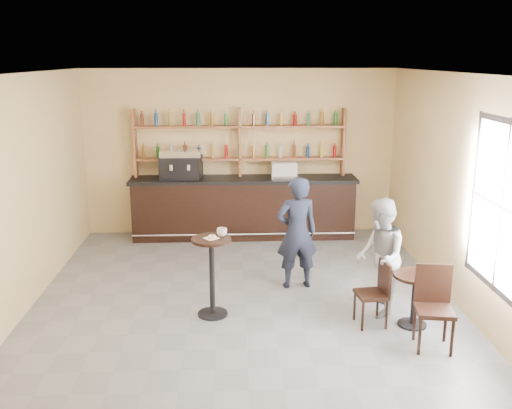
{
  "coord_description": "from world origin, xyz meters",
  "views": [
    {
      "loc": [
        -0.16,
        -7.5,
        3.41
      ],
      "look_at": [
        0.2,
        0.8,
        1.25
      ],
      "focal_mm": 40.0,
      "sensor_mm": 36.0,
      "label": 1
    }
  ],
  "objects_px": {
    "espresso_machine": "(181,164)",
    "patron_second": "(380,257)",
    "pastry_case": "(284,170)",
    "pedestal_table": "(212,277)",
    "cafe_table": "(414,300)",
    "bar_counter": "(244,207)",
    "chair_west": "(371,294)",
    "man_main": "(297,233)",
    "chair_south": "(435,309)"
  },
  "relations": [
    {
      "from": "bar_counter",
      "to": "patron_second",
      "type": "height_order",
      "value": "patron_second"
    },
    {
      "from": "espresso_machine",
      "to": "pedestal_table",
      "type": "height_order",
      "value": "espresso_machine"
    },
    {
      "from": "bar_counter",
      "to": "pastry_case",
      "type": "xyz_separation_m",
      "value": [
        0.77,
        0.0,
        0.73
      ]
    },
    {
      "from": "espresso_machine",
      "to": "cafe_table",
      "type": "height_order",
      "value": "espresso_machine"
    },
    {
      "from": "chair_south",
      "to": "bar_counter",
      "type": "bearing_deg",
      "value": 124.12
    },
    {
      "from": "pastry_case",
      "to": "patron_second",
      "type": "height_order",
      "value": "patron_second"
    },
    {
      "from": "pedestal_table",
      "to": "man_main",
      "type": "xyz_separation_m",
      "value": [
        1.24,
        0.95,
        0.31
      ]
    },
    {
      "from": "pastry_case",
      "to": "man_main",
      "type": "bearing_deg",
      "value": -84.58
    },
    {
      "from": "bar_counter",
      "to": "patron_second",
      "type": "bearing_deg",
      "value": -63.38
    },
    {
      "from": "man_main",
      "to": "cafe_table",
      "type": "bearing_deg",
      "value": 127.81
    },
    {
      "from": "pedestal_table",
      "to": "chair_west",
      "type": "distance_m",
      "value": 2.11
    },
    {
      "from": "man_main",
      "to": "chair_south",
      "type": "bearing_deg",
      "value": 118.62
    },
    {
      "from": "chair_west",
      "to": "patron_second",
      "type": "relative_size",
      "value": 0.54
    },
    {
      "from": "pastry_case",
      "to": "cafe_table",
      "type": "distance_m",
      "value": 4.26
    },
    {
      "from": "espresso_machine",
      "to": "chair_south",
      "type": "relative_size",
      "value": 0.75
    },
    {
      "from": "man_main",
      "to": "chair_south",
      "type": "relative_size",
      "value": 1.71
    },
    {
      "from": "cafe_table",
      "to": "pastry_case",
      "type": "bearing_deg",
      "value": 108.96
    },
    {
      "from": "bar_counter",
      "to": "pastry_case",
      "type": "distance_m",
      "value": 1.06
    },
    {
      "from": "bar_counter",
      "to": "pastry_case",
      "type": "height_order",
      "value": "pastry_case"
    },
    {
      "from": "man_main",
      "to": "chair_west",
      "type": "height_order",
      "value": "man_main"
    },
    {
      "from": "pastry_case",
      "to": "patron_second",
      "type": "bearing_deg",
      "value": -68.19
    },
    {
      "from": "man_main",
      "to": "cafe_table",
      "type": "xyz_separation_m",
      "value": [
        1.38,
        -1.37,
        -0.5
      ]
    },
    {
      "from": "pedestal_table",
      "to": "chair_south",
      "type": "bearing_deg",
      "value": -21.07
    },
    {
      "from": "bar_counter",
      "to": "chair_west",
      "type": "height_order",
      "value": "bar_counter"
    },
    {
      "from": "chair_west",
      "to": "chair_south",
      "type": "xyz_separation_m",
      "value": [
        0.6,
        -0.65,
        0.07
      ]
    },
    {
      "from": "pedestal_table",
      "to": "man_main",
      "type": "bearing_deg",
      "value": 37.3
    },
    {
      "from": "pastry_case",
      "to": "cafe_table",
      "type": "bearing_deg",
      "value": -64.93
    },
    {
      "from": "chair_south",
      "to": "pastry_case",
      "type": "bearing_deg",
      "value": 115.68
    },
    {
      "from": "espresso_machine",
      "to": "cafe_table",
      "type": "relative_size",
      "value": 1.07
    },
    {
      "from": "espresso_machine",
      "to": "patron_second",
      "type": "distance_m",
      "value": 4.61
    },
    {
      "from": "bar_counter",
      "to": "pedestal_table",
      "type": "bearing_deg",
      "value": -98.19
    },
    {
      "from": "patron_second",
      "to": "pedestal_table",
      "type": "bearing_deg",
      "value": -84.66
    },
    {
      "from": "man_main",
      "to": "espresso_machine",
      "type": "bearing_deg",
      "value": -60.23
    },
    {
      "from": "bar_counter",
      "to": "espresso_machine",
      "type": "xyz_separation_m",
      "value": [
        -1.18,
        0.0,
        0.85
      ]
    },
    {
      "from": "pastry_case",
      "to": "pedestal_table",
      "type": "height_order",
      "value": "pastry_case"
    },
    {
      "from": "man_main",
      "to": "chair_west",
      "type": "relative_size",
      "value": 1.98
    },
    {
      "from": "pedestal_table",
      "to": "cafe_table",
      "type": "bearing_deg",
      "value": -9.29
    },
    {
      "from": "bar_counter",
      "to": "chair_west",
      "type": "relative_size",
      "value": 4.97
    },
    {
      "from": "pastry_case",
      "to": "bar_counter",
      "type": "bearing_deg",
      "value": -173.88
    },
    {
      "from": "chair_west",
      "to": "bar_counter",
      "type": "bearing_deg",
      "value": -164.56
    },
    {
      "from": "pastry_case",
      "to": "chair_west",
      "type": "xyz_separation_m",
      "value": [
        0.8,
        -3.87,
        -0.88
      ]
    },
    {
      "from": "espresso_machine",
      "to": "chair_west",
      "type": "xyz_separation_m",
      "value": [
        2.75,
        -3.87,
        -1.0
      ]
    },
    {
      "from": "espresso_machine",
      "to": "patron_second",
      "type": "height_order",
      "value": "espresso_machine"
    },
    {
      "from": "chair_south",
      "to": "patron_second",
      "type": "distance_m",
      "value": 1.14
    },
    {
      "from": "chair_south",
      "to": "patron_second",
      "type": "bearing_deg",
      "value": 120.54
    },
    {
      "from": "bar_counter",
      "to": "man_main",
      "type": "height_order",
      "value": "man_main"
    },
    {
      "from": "pedestal_table",
      "to": "patron_second",
      "type": "relative_size",
      "value": 0.68
    },
    {
      "from": "espresso_machine",
      "to": "pastry_case",
      "type": "xyz_separation_m",
      "value": [
        1.95,
        0.0,
        -0.12
      ]
    },
    {
      "from": "pastry_case",
      "to": "patron_second",
      "type": "relative_size",
      "value": 0.31
    },
    {
      "from": "espresso_machine",
      "to": "patron_second",
      "type": "xyz_separation_m",
      "value": [
        2.93,
        -3.5,
        -0.64
      ]
    }
  ]
}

